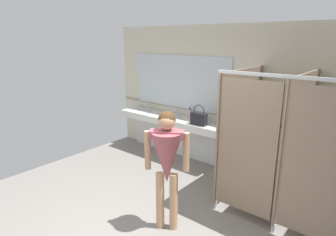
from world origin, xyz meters
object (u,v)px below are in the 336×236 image
object	(u,v)px
person_standing	(167,157)
paper_cup	(192,119)
handbag	(199,118)
soap_dispenser	(190,113)

from	to	relation	value
person_standing	paper_cup	xyz separation A→B (m)	(-0.94, 1.91, -0.08)
handbag	soap_dispenser	distance (m)	0.52
person_standing	handbag	distance (m)	1.94
person_standing	handbag	size ratio (longest dim) A/B	4.15
handbag	paper_cup	xyz separation A→B (m)	(-0.23, 0.11, -0.09)
handbag	soap_dispenser	size ratio (longest dim) A/B	1.76
soap_dispenser	paper_cup	distance (m)	0.27
paper_cup	handbag	bearing A→B (deg)	-25.20
person_standing	paper_cup	world-z (taller)	person_standing
person_standing	paper_cup	distance (m)	2.13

